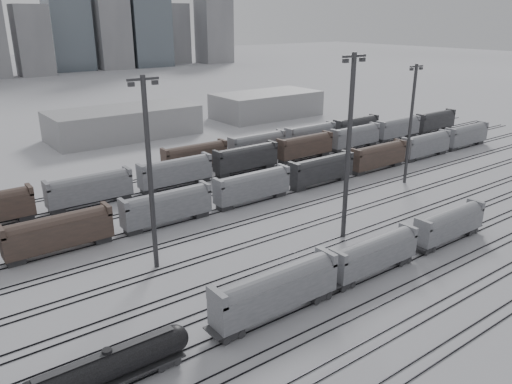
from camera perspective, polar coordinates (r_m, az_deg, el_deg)
ground at (r=64.14m, az=10.95°, el=-10.78°), size 900.00×900.00×0.00m
tracks at (r=75.44m, az=1.18°, el=-5.50°), size 220.00×71.50×0.16m
tank_car_b at (r=49.14m, az=-16.47°, el=-18.60°), size 15.92×2.65×3.93m
hopper_car_a at (r=56.09m, az=2.28°, el=-10.98°), size 15.95×3.17×5.71m
hopper_car_b at (r=66.57m, az=13.37°, el=-6.76°), size 14.05×2.79×5.02m
hopper_car_c at (r=79.17m, az=21.24°, el=-3.31°), size 13.85×2.75×4.95m
light_mast_b at (r=64.27m, az=-12.05°, el=2.34°), size 4.06×0.65×25.39m
light_mast_c at (r=73.19m, az=10.55°, el=5.37°), size 4.38×0.70×27.35m
light_mast_d at (r=102.56m, az=17.26°, el=7.67°), size 3.76×0.60×23.48m
bg_string_near at (r=89.65m, az=-0.43°, el=0.52°), size 151.00×3.00×5.60m
bg_string_mid at (r=107.63m, az=-1.16°, el=3.78°), size 151.00×3.00×5.60m
bg_string_far at (r=124.12m, az=3.30°, el=5.88°), size 66.00×3.00×5.60m
warehouse_mid at (r=144.12m, az=-14.85°, el=7.67°), size 40.00×18.00×8.00m
warehouse_right at (r=168.72m, az=1.22°, el=9.96°), size 35.00×18.00×8.00m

